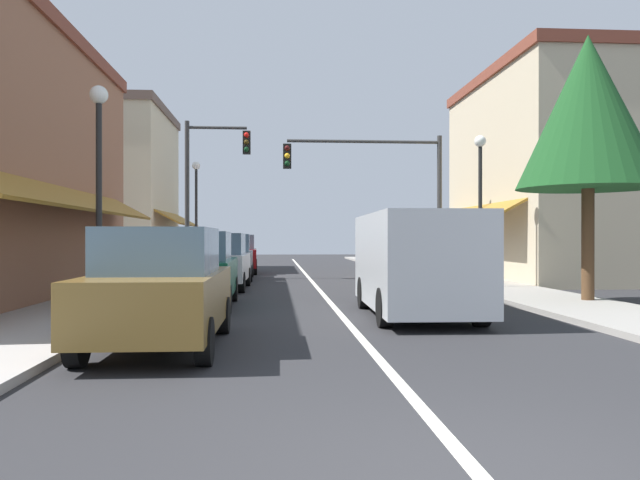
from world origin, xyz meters
name	(u,v)px	position (x,y,z in m)	size (l,w,h in m)	color
ground_plane	(314,284)	(0.00, 18.00, 0.00)	(80.00, 80.00, 0.00)	#28282B
sidewalk_left	(155,283)	(-5.50, 18.00, 0.06)	(2.60, 56.00, 0.12)	#A39E99
sidewalk_right	(468,282)	(5.50, 18.00, 0.06)	(2.60, 56.00, 0.12)	gray
lane_center_stripe	(314,284)	(0.00, 18.00, 0.00)	(0.14, 52.00, 0.01)	silver
storefront_right_block	(535,176)	(8.80, 20.00, 4.06)	(5.31, 10.20, 8.12)	#BCAD8E
storefront_far_left	(120,189)	(-9.06, 28.00, 4.05)	(5.84, 8.20, 8.09)	beige
parked_car_nearest_left	(161,289)	(-3.06, 5.35, 0.88)	(1.80, 4.11, 1.77)	brown
parked_car_second_left	(196,270)	(-3.22, 10.79, 0.88)	(1.82, 4.12, 1.77)	#0F4C33
parked_car_third_left	(219,262)	(-3.13, 15.99, 0.88)	(1.85, 4.13, 1.77)	silver
parked_car_far_left	(230,257)	(-3.12, 20.65, 0.88)	(1.84, 4.13, 1.77)	#4C5156
parked_car_distant_left	(237,254)	(-3.08, 24.90, 0.88)	(1.88, 4.15, 1.77)	maroon
van_in_lane	(415,261)	(1.51, 8.80, 1.15)	(2.09, 5.22, 2.12)	#B2B7BC
traffic_signal_mast_arm	(383,180)	(2.66, 19.20, 3.80)	(5.97, 0.50, 5.47)	#333333
traffic_signal_left_corner	(207,177)	(-4.04, 20.82, 4.01)	(2.56, 0.50, 6.20)	#333333
street_lamp_left_near	(99,161)	(-4.84, 8.65, 3.13)	(0.36, 0.36, 4.62)	black
street_lamp_right_mid	(480,186)	(4.95, 15.02, 3.23)	(0.36, 0.36, 4.80)	black
street_lamp_left_far	(196,199)	(-4.87, 24.32, 3.36)	(0.36, 0.36, 5.03)	black
tree_right_near	(588,112)	(6.19, 10.73, 4.67)	(3.40, 3.40, 6.56)	#4C331E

